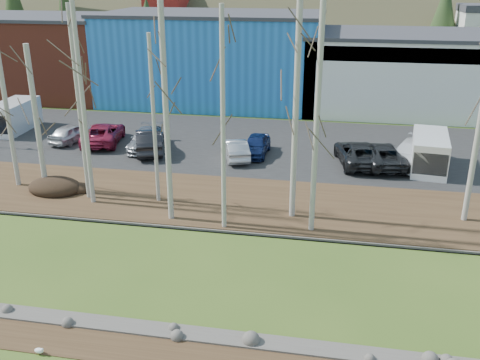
% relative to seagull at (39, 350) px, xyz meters
% --- Properties ---
extents(dirt_strip, '(80.00, 1.80, 0.03)m').
position_rel_seagull_xyz_m(dirt_strip, '(3.06, 0.88, -0.14)').
color(dirt_strip, '#382616').
rests_on(dirt_strip, ground).
extents(near_bank_rocks, '(80.00, 0.80, 0.50)m').
position_rel_seagull_xyz_m(near_bank_rocks, '(3.06, 1.88, -0.15)').
color(near_bank_rocks, '#47423D').
rests_on(near_bank_rocks, ground).
extents(river, '(80.00, 8.00, 0.90)m').
position_rel_seagull_xyz_m(river, '(3.06, 5.98, -0.15)').
color(river, black).
rests_on(river, ground).
extents(far_bank_rocks, '(80.00, 0.80, 0.46)m').
position_rel_seagull_xyz_m(far_bank_rocks, '(3.06, 10.08, -0.15)').
color(far_bank_rocks, '#47423D').
rests_on(far_bank_rocks, ground).
extents(far_bank, '(80.00, 7.00, 0.15)m').
position_rel_seagull_xyz_m(far_bank, '(3.06, 13.28, -0.08)').
color(far_bank, '#382616').
rests_on(far_bank, ground).
extents(parking_lot, '(80.00, 14.00, 0.14)m').
position_rel_seagull_xyz_m(parking_lot, '(3.06, 23.78, -0.08)').
color(parking_lot, black).
rests_on(parking_lot, ground).
extents(building_brick, '(16.32, 12.24, 7.80)m').
position_rel_seagull_xyz_m(building_brick, '(-20.94, 37.78, 3.75)').
color(building_brick, brown).
rests_on(building_brick, ground).
extents(building_blue, '(20.40, 12.24, 8.30)m').
position_rel_seagull_xyz_m(building_blue, '(-2.94, 37.78, 4.00)').
color(building_blue, '#1F5FAE').
rests_on(building_blue, ground).
extents(building_white, '(18.36, 12.24, 6.80)m').
position_rel_seagull_xyz_m(building_white, '(15.06, 37.76, 3.26)').
color(building_white, silver).
rests_on(building_white, ground).
extents(seagull, '(0.38, 0.18, 0.28)m').
position_rel_seagull_xyz_m(seagull, '(0.00, 0.00, 0.00)').
color(seagull, gold).
rests_on(seagull, ground).
extents(dirt_mound, '(3.05, 2.16, 0.60)m').
position_rel_seagull_xyz_m(dirt_mound, '(-6.33, 12.71, 0.30)').
color(dirt_mound, black).
rests_on(dirt_mound, far_bank).
extents(birch_0, '(0.27, 0.27, 8.39)m').
position_rel_seagull_xyz_m(birch_0, '(-8.96, 13.28, 4.19)').
color(birch_0, '#ABA79B').
rests_on(birch_0, far_bank).
extents(birch_1, '(0.21, 0.21, 10.18)m').
position_rel_seagull_xyz_m(birch_1, '(-4.11, 12.30, 5.09)').
color(birch_1, '#ABA79B').
rests_on(birch_1, far_bank).
extents(birch_2, '(0.30, 0.30, 8.11)m').
position_rel_seagull_xyz_m(birch_2, '(-7.01, 12.93, 4.05)').
color(birch_2, '#ABA79B').
rests_on(birch_2, far_bank).
extents(birch_3, '(0.24, 0.24, 10.95)m').
position_rel_seagull_xyz_m(birch_3, '(-3.58, 11.73, 5.47)').
color(birch_3, '#ABA79B').
rests_on(birch_3, far_bank).
extents(birch_4, '(0.27, 0.27, 10.41)m').
position_rel_seagull_xyz_m(birch_4, '(1.17, 10.55, 5.20)').
color(birch_4, '#ABA79B').
rests_on(birch_4, far_bank).
extents(birch_5, '(0.20, 0.20, 8.82)m').
position_rel_seagull_xyz_m(birch_5, '(-0.20, 12.59, 4.41)').
color(birch_5, '#ABA79B').
rests_on(birch_5, far_bank).
extents(birch_6, '(0.22, 0.22, 10.33)m').
position_rel_seagull_xyz_m(birch_6, '(3.99, 10.08, 5.16)').
color(birch_6, '#ABA79B').
rests_on(birch_6, far_bank).
extents(birch_7, '(0.26, 0.26, 10.58)m').
position_rel_seagull_xyz_m(birch_7, '(8.17, 10.56, 5.29)').
color(birch_7, '#ABA79B').
rests_on(birch_7, far_bank).
extents(birch_8, '(0.29, 0.29, 10.62)m').
position_rel_seagull_xyz_m(birch_8, '(7.11, 11.96, 5.31)').
color(birch_8, '#ABA79B').
rests_on(birch_8, far_bank).
extents(car_0, '(2.30, 4.05, 1.30)m').
position_rel_seagull_xyz_m(car_0, '(-9.93, 21.78, 0.64)').
color(car_0, '#BABBBD').
rests_on(car_0, parking_lot).
extents(car_1, '(3.34, 5.15, 1.60)m').
position_rel_seagull_xyz_m(car_1, '(-3.55, 20.55, 0.79)').
color(car_1, black).
rests_on(car_1, parking_lot).
extents(car_2, '(3.37, 5.59, 1.45)m').
position_rel_seagull_xyz_m(car_2, '(-7.48, 21.91, 0.71)').
color(car_2, '#9B213F').
rests_on(car_2, parking_lot).
extents(car_3, '(2.39, 4.83, 1.35)m').
position_rel_seagull_xyz_m(car_3, '(-4.02, 21.24, 0.66)').
color(car_3, gray).
rests_on(car_3, parking_lot).
extents(car_4, '(1.69, 4.01, 1.35)m').
position_rel_seagull_xyz_m(car_4, '(3.78, 21.28, 0.66)').
color(car_4, '#132150').
rests_on(car_4, parking_lot).
extents(car_5, '(2.70, 4.24, 1.32)m').
position_rel_seagull_xyz_m(car_5, '(2.54, 20.29, 0.65)').
color(car_5, '#A6A6A8').
rests_on(car_5, parking_lot).
extents(car_6, '(3.38, 5.58, 1.45)m').
position_rel_seagull_xyz_m(car_6, '(10.49, 20.63, 0.71)').
color(car_6, black).
rests_on(car_6, parking_lot).
extents(car_7, '(3.82, 5.51, 1.48)m').
position_rel_seagull_xyz_m(car_7, '(13.85, 21.18, 0.73)').
color(car_7, white).
rests_on(car_7, parking_lot).
extents(car_8, '(3.38, 5.58, 1.45)m').
position_rel_seagull_xyz_m(car_8, '(11.95, 20.63, 0.71)').
color(car_8, black).
rests_on(car_8, parking_lot).
extents(van_white, '(2.59, 5.13, 2.16)m').
position_rel_seagull_xyz_m(van_white, '(14.82, 20.39, 1.07)').
color(van_white, white).
rests_on(van_white, parking_lot).
extents(van_grey, '(2.43, 5.23, 2.23)m').
position_rel_seagull_xyz_m(van_grey, '(-15.71, 23.56, 1.11)').
color(van_grey, silver).
rests_on(van_grey, parking_lot).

